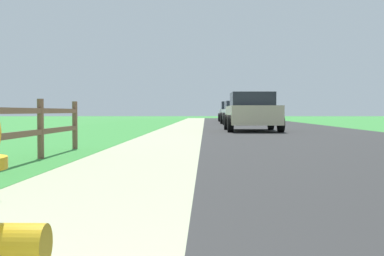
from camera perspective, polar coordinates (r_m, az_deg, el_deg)
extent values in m
plane|color=#3A8C3C|center=(24.60, 1.31, 0.04)|extent=(120.00, 120.00, 0.00)
cube|color=#2C2C2C|center=(26.81, 8.83, 0.18)|extent=(7.00, 66.00, 0.01)
cube|color=#B1B68E|center=(26.78, -5.10, 0.20)|extent=(6.00, 66.00, 0.01)
cube|color=#3A8C3C|center=(26.99, -8.26, 0.20)|extent=(5.00, 66.00, 0.00)
cylinder|color=gold|center=(1.51, -19.26, -12.61)|extent=(0.15, 0.12, 0.12)
cylinder|color=brown|center=(8.71, -17.11, -0.11)|extent=(0.11, 0.11, 1.02)
cylinder|color=brown|center=(10.81, -13.39, 0.30)|extent=(0.11, 0.11, 1.02)
cube|color=#C6B793|center=(20.53, 6.95, 1.50)|extent=(2.00, 4.37, 0.75)
cube|color=#1E232B|center=(20.56, 6.95, 3.32)|extent=(1.74, 1.99, 0.56)
cylinder|color=black|center=(21.80, 4.03, 0.68)|extent=(0.23, 0.68, 0.67)
cylinder|color=black|center=(21.99, 9.10, 0.67)|extent=(0.23, 0.68, 0.67)
cylinder|color=black|center=(19.11, 4.46, 0.51)|extent=(0.23, 0.68, 0.67)
cylinder|color=black|center=(19.32, 10.24, 0.50)|extent=(0.23, 0.68, 0.67)
cube|color=white|center=(30.82, 5.45, 1.58)|extent=(2.07, 4.39, 0.63)
cube|color=#1E232B|center=(30.71, 5.48, 2.64)|extent=(1.77, 2.17, 0.51)
cylinder|color=black|center=(32.08, 3.49, 1.14)|extent=(0.24, 0.75, 0.74)
cylinder|color=black|center=(32.26, 6.94, 1.13)|extent=(0.24, 0.75, 0.74)
cylinder|color=black|center=(29.40, 3.82, 1.07)|extent=(0.24, 0.75, 0.74)
cylinder|color=black|center=(29.59, 7.57, 1.06)|extent=(0.24, 0.75, 0.74)
cube|color=#B7BABF|center=(40.17, 4.62, 1.68)|extent=(1.93, 4.33, 0.72)
cube|color=#1E232B|center=(39.98, 4.64, 2.62)|extent=(1.69, 2.14, 0.60)
cylinder|color=black|center=(41.47, 3.19, 1.26)|extent=(0.22, 0.66, 0.66)
cylinder|color=black|center=(41.57, 5.84, 1.26)|extent=(0.22, 0.66, 0.66)
cylinder|color=black|center=(38.79, 3.30, 1.22)|extent=(0.22, 0.66, 0.66)
cylinder|color=black|center=(38.90, 6.14, 1.21)|extent=(0.22, 0.66, 0.66)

